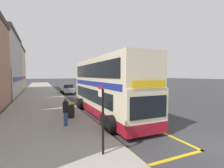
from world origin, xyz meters
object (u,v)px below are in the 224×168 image
(bus_stop_sign, at_px, (102,114))
(parked_car_silver_kerbside, at_px, (108,90))
(parked_car_silver_behind, at_px, (68,89))
(pedestrian_waiting_near_sign, at_px, (66,111))
(double_decker_bus, at_px, (106,89))
(parked_car_black_far, at_px, (90,84))
(litter_bin, at_px, (70,110))

(bus_stop_sign, height_order, parked_car_silver_kerbside, bus_stop_sign)
(bus_stop_sign, xyz_separation_m, parked_car_silver_kerbside, (7.78, 18.07, -0.87))
(parked_car_silver_behind, xyz_separation_m, pedestrian_waiting_near_sign, (-3.05, -18.69, 0.24))
(double_decker_bus, relative_size, parked_car_silver_kerbside, 2.60)
(double_decker_bus, height_order, bus_stop_sign, double_decker_bus)
(double_decker_bus, height_order, parked_car_silver_behind, double_decker_bus)
(parked_car_black_far, bearing_deg, litter_bin, 68.41)
(bus_stop_sign, bearing_deg, parked_car_black_far, 74.35)
(parked_car_silver_behind, xyz_separation_m, litter_bin, (-2.47, -16.88, -0.14))
(pedestrian_waiting_near_sign, bearing_deg, parked_car_silver_behind, 80.72)
(parked_car_silver_behind, height_order, litter_bin, parked_car_silver_behind)
(bus_stop_sign, distance_m, parked_car_silver_kerbside, 19.69)
(bus_stop_sign, relative_size, pedestrian_waiting_near_sign, 1.55)
(bus_stop_sign, height_order, litter_bin, bus_stop_sign)
(bus_stop_sign, bearing_deg, parked_car_silver_behind, 84.27)
(bus_stop_sign, distance_m, litter_bin, 6.00)
(parked_car_black_far, relative_size, parked_car_silver_behind, 1.00)
(parked_car_black_far, distance_m, litter_bin, 31.60)
(bus_stop_sign, xyz_separation_m, pedestrian_waiting_near_sign, (-0.77, 4.10, -0.63))
(parked_car_black_far, xyz_separation_m, pedestrian_waiting_near_sign, (-10.80, -31.71, 0.24))
(double_decker_bus, height_order, pedestrian_waiting_near_sign, double_decker_bus)
(parked_car_silver_behind, bearing_deg, parked_car_silver_kerbside, -40.51)
(double_decker_bus, relative_size, bus_stop_sign, 4.26)
(parked_car_silver_kerbside, bearing_deg, pedestrian_waiting_near_sign, -122.11)
(double_decker_bus, xyz_separation_m, parked_car_black_far, (7.41, 29.76, -1.26))
(litter_bin, bearing_deg, pedestrian_waiting_near_sign, -107.89)
(parked_car_black_far, bearing_deg, double_decker_bus, 73.29)
(parked_car_silver_kerbside, bearing_deg, double_decker_bus, -113.87)
(double_decker_bus, xyz_separation_m, pedestrian_waiting_near_sign, (-3.39, -1.95, -1.03))
(parked_car_silver_kerbside, distance_m, pedestrian_waiting_near_sign, 16.38)
(pedestrian_waiting_near_sign, relative_size, litter_bin, 1.61)
(parked_car_silver_kerbside, bearing_deg, bus_stop_sign, -113.95)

